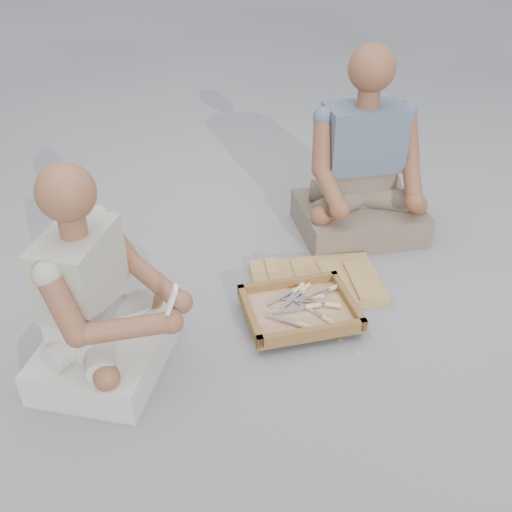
# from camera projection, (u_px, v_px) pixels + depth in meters

# --- Properties ---
(ground) EXTENTS (60.00, 60.00, 0.00)m
(ground) POSITION_uv_depth(u_px,v_px,m) (263.00, 324.00, 2.53)
(ground) COLOR gray
(ground) RESTS_ON ground
(carved_panel) EXTENTS (0.69, 0.53, 0.04)m
(carved_panel) POSITION_uv_depth(u_px,v_px,m) (317.00, 283.00, 2.75)
(carved_panel) COLOR #A3853F
(carved_panel) RESTS_ON ground
(tool_tray) EXTENTS (0.58, 0.52, 0.06)m
(tool_tray) POSITION_uv_depth(u_px,v_px,m) (300.00, 310.00, 2.52)
(tool_tray) COLOR brown
(tool_tray) RESTS_ON carved_panel
(chisel_0) EXTENTS (0.21, 0.09, 0.02)m
(chisel_0) POSITION_uv_depth(u_px,v_px,m) (308.00, 306.00, 2.51)
(chisel_0) COLOR silver
(chisel_0) RESTS_ON tool_tray
(chisel_1) EXTENTS (0.18, 0.16, 0.02)m
(chisel_1) POSITION_uv_depth(u_px,v_px,m) (326.00, 319.00, 2.45)
(chisel_1) COLOR silver
(chisel_1) RESTS_ON tool_tray
(chisel_2) EXTENTS (0.21, 0.10, 0.02)m
(chisel_2) POSITION_uv_depth(u_px,v_px,m) (304.00, 325.00, 2.42)
(chisel_2) COLOR silver
(chisel_2) RESTS_ON tool_tray
(chisel_3) EXTENTS (0.11, 0.21, 0.02)m
(chisel_3) POSITION_uv_depth(u_px,v_px,m) (301.00, 286.00, 2.64)
(chisel_3) COLOR silver
(chisel_3) RESTS_ON tool_tray
(chisel_4) EXTENTS (0.22, 0.05, 0.02)m
(chisel_4) POSITION_uv_depth(u_px,v_px,m) (328.00, 304.00, 2.52)
(chisel_4) COLOR silver
(chisel_4) RESTS_ON tool_tray
(chisel_5) EXTENTS (0.22, 0.06, 0.02)m
(chisel_5) POSITION_uv_depth(u_px,v_px,m) (312.00, 297.00, 2.58)
(chisel_5) COLOR silver
(chisel_5) RESTS_ON tool_tray
(chisel_6) EXTENTS (0.19, 0.14, 0.02)m
(chisel_6) POSITION_uv_depth(u_px,v_px,m) (331.00, 288.00, 2.61)
(chisel_6) COLOR silver
(chisel_6) RESTS_ON tool_tray
(chisel_7) EXTENTS (0.21, 0.09, 0.02)m
(chisel_7) POSITION_uv_depth(u_px,v_px,m) (300.00, 325.00, 2.41)
(chisel_7) COLOR silver
(chisel_7) RESTS_ON tool_tray
(chisel_8) EXTENTS (0.08, 0.22, 0.02)m
(chisel_8) POSITION_uv_depth(u_px,v_px,m) (303.00, 292.00, 2.62)
(chisel_8) COLOR silver
(chisel_8) RESTS_ON tool_tray
(chisel_9) EXTENTS (0.17, 0.16, 0.02)m
(chisel_9) POSITION_uv_depth(u_px,v_px,m) (294.00, 291.00, 2.61)
(chisel_9) COLOR silver
(chisel_9) RESTS_ON tool_tray
(chisel_10) EXTENTS (0.13, 0.20, 0.02)m
(chisel_10) POSITION_uv_depth(u_px,v_px,m) (302.00, 290.00, 2.61)
(chisel_10) COLOR silver
(chisel_10) RESTS_ON tool_tray
(wood_chip_0) EXTENTS (0.02, 0.02, 0.00)m
(wood_chip_0) POSITION_uv_depth(u_px,v_px,m) (215.00, 344.00, 2.42)
(wood_chip_0) COLOR tan
(wood_chip_0) RESTS_ON ground
(wood_chip_1) EXTENTS (0.02, 0.02, 0.00)m
(wood_chip_1) POSITION_uv_depth(u_px,v_px,m) (372.00, 336.00, 2.46)
(wood_chip_1) COLOR tan
(wood_chip_1) RESTS_ON ground
(wood_chip_2) EXTENTS (0.02, 0.02, 0.00)m
(wood_chip_2) POSITION_uv_depth(u_px,v_px,m) (243.00, 305.00, 2.64)
(wood_chip_2) COLOR tan
(wood_chip_2) RESTS_ON ground
(wood_chip_3) EXTENTS (0.02, 0.02, 0.00)m
(wood_chip_3) POSITION_uv_depth(u_px,v_px,m) (221.00, 324.00, 2.53)
(wood_chip_3) COLOR tan
(wood_chip_3) RESTS_ON ground
(wood_chip_4) EXTENTS (0.02, 0.02, 0.00)m
(wood_chip_4) POSITION_uv_depth(u_px,v_px,m) (340.00, 339.00, 2.44)
(wood_chip_4) COLOR tan
(wood_chip_4) RESTS_ON ground
(wood_chip_5) EXTENTS (0.02, 0.02, 0.00)m
(wood_chip_5) POSITION_uv_depth(u_px,v_px,m) (352.00, 309.00, 2.61)
(wood_chip_5) COLOR tan
(wood_chip_5) RESTS_ON ground
(wood_chip_6) EXTENTS (0.02, 0.02, 0.00)m
(wood_chip_6) POSITION_uv_depth(u_px,v_px,m) (357.00, 354.00, 2.37)
(wood_chip_6) COLOR tan
(wood_chip_6) RESTS_ON ground
(wood_chip_7) EXTENTS (0.02, 0.02, 0.00)m
(wood_chip_7) POSITION_uv_depth(u_px,v_px,m) (235.00, 352.00, 2.38)
(wood_chip_7) COLOR tan
(wood_chip_7) RESTS_ON ground
(wood_chip_8) EXTENTS (0.02, 0.02, 0.00)m
(wood_chip_8) POSITION_uv_depth(u_px,v_px,m) (243.00, 342.00, 2.43)
(wood_chip_8) COLOR tan
(wood_chip_8) RESTS_ON ground
(craftsman) EXTENTS (0.61, 0.61, 0.88)m
(craftsman) POSITION_uv_depth(u_px,v_px,m) (97.00, 306.00, 2.16)
(craftsman) COLOR beige
(craftsman) RESTS_ON ground
(companion) EXTENTS (0.77, 0.68, 1.00)m
(companion) POSITION_uv_depth(u_px,v_px,m) (362.00, 175.00, 3.03)
(companion) COLOR #706251
(companion) RESTS_ON ground
(mobile_phone) EXTENTS (0.06, 0.05, 0.11)m
(mobile_phone) POSITION_uv_depth(u_px,v_px,m) (172.00, 300.00, 1.99)
(mobile_phone) COLOR white
(mobile_phone) RESTS_ON craftsman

